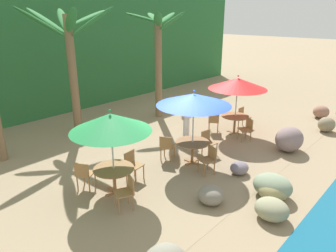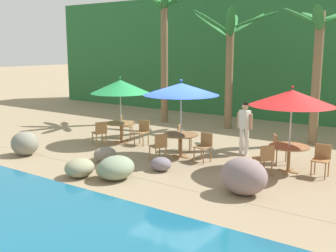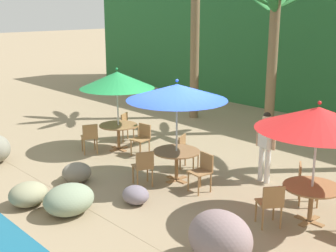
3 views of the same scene
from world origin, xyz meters
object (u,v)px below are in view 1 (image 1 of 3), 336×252
Objects in this scene: chair_red_inland at (214,121)px; umbrella_red at (238,83)px; umbrella_blue at (194,99)px; dining_table_blue at (192,145)px; palm_tree_third at (158,49)px; waiter_in_white at (186,115)px; chair_green_seaward at (132,163)px; chair_blue_seaward at (208,141)px; dining_table_red at (235,119)px; dining_table_green at (114,172)px; chair_red_left at (247,128)px; umbrella_green at (111,122)px; chair_green_inland at (84,173)px; palm_tree_second at (70,48)px; chair_green_left at (127,190)px; chair_blue_left at (209,158)px; chair_red_seaward at (243,116)px; chair_blue_inland at (167,146)px.

umbrella_red is at bearing -51.00° from chair_red_inland.
dining_table_blue is (0.00, -0.00, -1.53)m from umbrella_blue.
palm_tree_third reaches higher than waiter_in_white.
umbrella_blue is (2.04, -0.63, 1.63)m from chair_green_seaward.
dining_table_blue is 0.86m from chair_blue_seaward.
dining_table_red is 0.65× the size of waiter_in_white.
chair_red_left is (5.78, -0.79, -0.10)m from dining_table_green.
chair_green_inland is (-0.48, 0.71, -1.52)m from umbrella_green.
dining_table_green is 1.26× the size of chair_green_inland.
palm_tree_second reaches higher than chair_red_inland.
dining_table_red is at bearing -0.27° from dining_table_green.
chair_blue_seaward is at bearing 170.23° from chair_red_left.
dining_table_green is at bearing -146.23° from palm_tree_third.
waiter_in_white reaches higher than chair_green_left.
dining_table_blue is at bearing -173.09° from dining_table_red.
chair_green_seaward is 1.00× the size of chair_blue_left.
chair_red_seaward is (4.38, 1.33, 0.00)m from chair_blue_left.
umbrella_green is 6.03m from chair_red_left.
chair_blue_inland is 1.00× the size of chair_red_seaward.
palm_tree_third is at bearing 63.75° from waiter_in_white.
umbrella_blue is (2.87, -0.43, 0.11)m from umbrella_green.
chair_red_seaward is at bearing 0.61° from dining_table_green.
dining_table_red is at bearing 62.88° from chair_red_left.
chair_green_inland is 0.51× the size of waiter_in_white.
chair_blue_seaward is (3.72, -0.44, -0.10)m from dining_table_green.
chair_blue_seaward is 0.79× the size of dining_table_red.
chair_green_seaward is 1.41m from chair_green_inland.
chair_green_left is at bearing -106.80° from dining_table_green.
palm_tree_third reaches higher than chair_blue_left.
chair_red_inland is 0.51× the size of waiter_in_white.
umbrella_green is 2.74× the size of chair_green_inland.
umbrella_green reaches higher than chair_green_inland.
palm_tree_second reaches higher than chair_green_left.
chair_blue_inland is 1.00× the size of chair_red_inland.
umbrella_green is at bearing 179.73° from umbrella_red.
chair_blue_inland is 2.08m from waiter_in_white.
palm_tree_second is at bearing 69.07° from chair_green_left.
chair_blue_left is at bearing -160.92° from dining_table_red.
chair_green_left is 1.00× the size of chair_red_inland.
umbrella_green is 2.74× the size of chair_blue_seaward.
chair_blue_inland is 0.18× the size of palm_tree_third.
chair_blue_left is 6.50m from palm_tree_third.
chair_green_left is 6.03m from chair_red_left.
chair_blue_left is 3.74m from dining_table_red.
dining_table_blue is 3.63m from umbrella_red.
waiter_in_white is (4.34, 1.03, -1.05)m from umbrella_green.
chair_green_seaward is at bearing -102.98° from palm_tree_second.
umbrella_blue is (2.87, -0.43, 1.53)m from dining_table_green.
chair_green_inland is 6.69m from dining_table_red.
chair_blue_inland is 4.59m from chair_red_seaward.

